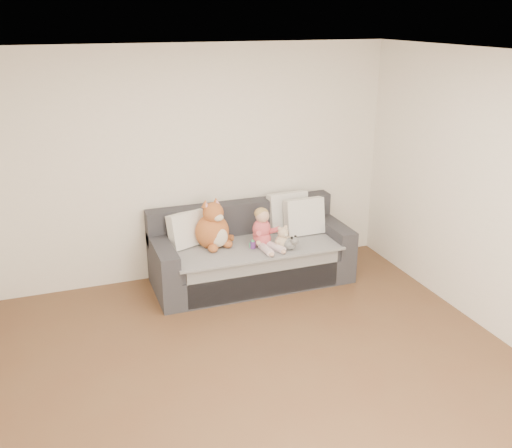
{
  "coord_description": "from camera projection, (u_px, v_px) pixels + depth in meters",
  "views": [
    {
      "loc": [
        -1.51,
        -3.53,
        2.88
      ],
      "look_at": [
        0.46,
        1.87,
        0.75
      ],
      "focal_mm": 40.0,
      "sensor_mm": 36.0,
      "label": 1
    }
  ],
  "objects": [
    {
      "name": "room_shell",
      "position": [
        264.0,
        226.0,
        4.52
      ],
      "size": [
        5.0,
        5.0,
        5.0
      ],
      "color": "brown",
      "rests_on": "ground"
    },
    {
      "name": "plush_cat",
      "position": [
        213.0,
        229.0,
        6.2
      ],
      "size": [
        0.46,
        0.45,
        0.57
      ],
      "rotation": [
        0.0,
        0.0,
        0.34
      ],
      "color": "#A25E24",
      "rests_on": "sofa"
    },
    {
      "name": "cushion_right_front",
      "position": [
        304.0,
        216.0,
        6.56
      ],
      "size": [
        0.46,
        0.21,
        0.43
      ],
      "rotation": [
        0.0,
        0.0,
        0.01
      ],
      "color": "white",
      "rests_on": "sofa"
    },
    {
      "name": "cushion_left",
      "position": [
        187.0,
        229.0,
        6.23
      ],
      "size": [
        0.46,
        0.33,
        0.39
      ],
      "rotation": [
        0.0,
        0.0,
        0.39
      ],
      "color": "white",
      "rests_on": "sofa"
    },
    {
      "name": "cushion_right_back",
      "position": [
        288.0,
        211.0,
        6.71
      ],
      "size": [
        0.49,
        0.24,
        0.45
      ],
      "rotation": [
        0.0,
        0.0,
        0.06
      ],
      "color": "white",
      "rests_on": "sofa"
    },
    {
      "name": "sofa",
      "position": [
        250.0,
        255.0,
        6.46
      ],
      "size": [
        2.2,
        0.94,
        0.85
      ],
      "color": "#2C2B31",
      "rests_on": "ground"
    },
    {
      "name": "plush_cow",
      "position": [
        290.0,
        243.0,
        6.16
      ],
      "size": [
        0.15,
        0.21,
        0.18
      ],
      "rotation": [
        0.0,
        0.0,
        0.43
      ],
      "color": "white",
      "rests_on": "sofa"
    },
    {
      "name": "sippy_cup",
      "position": [
        253.0,
        244.0,
        6.19
      ],
      "size": [
        0.1,
        0.08,
        0.11
      ],
      "rotation": [
        0.0,
        0.0,
        0.33
      ],
      "color": "#69338C",
      "rests_on": "sofa"
    },
    {
      "name": "teddy_bear",
      "position": [
        283.0,
        239.0,
        6.17
      ],
      "size": [
        0.21,
        0.16,
        0.27
      ],
      "rotation": [
        0.0,
        0.0,
        0.25
      ],
      "color": "#CFB68F",
      "rests_on": "sofa"
    },
    {
      "name": "toddler",
      "position": [
        263.0,
        231.0,
        6.19
      ],
      "size": [
        0.31,
        0.46,
        0.45
      ],
      "rotation": [
        0.0,
        0.0,
        0.19
      ],
      "color": "#DC4D62",
      "rests_on": "sofa"
    }
  ]
}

